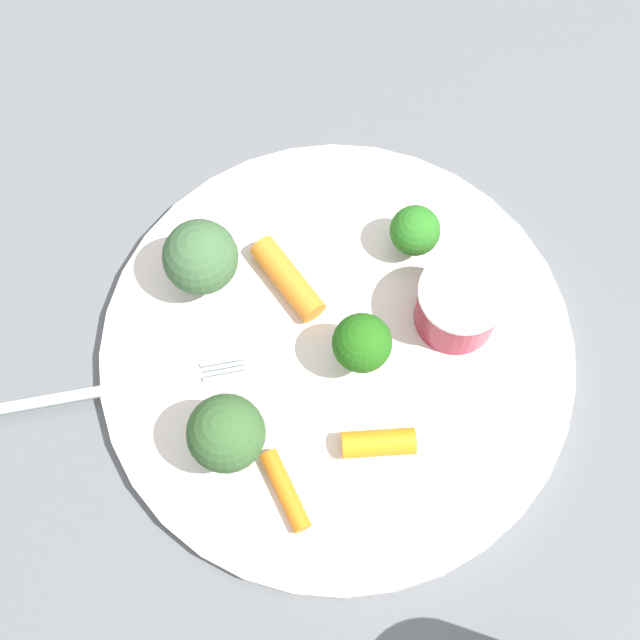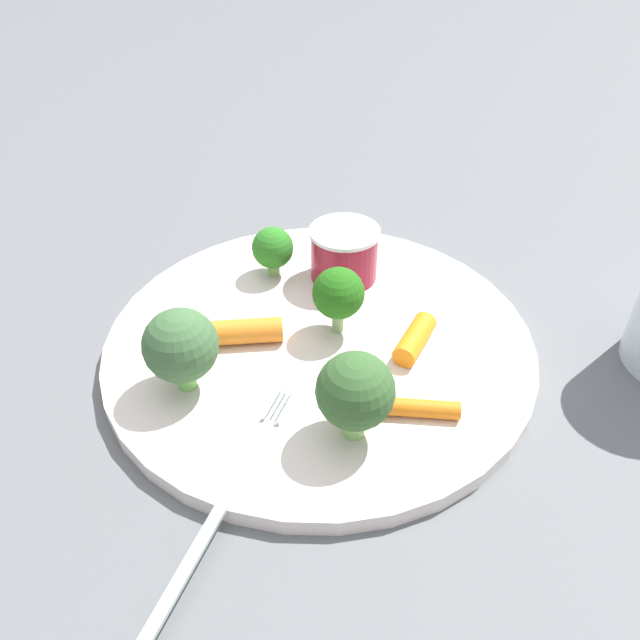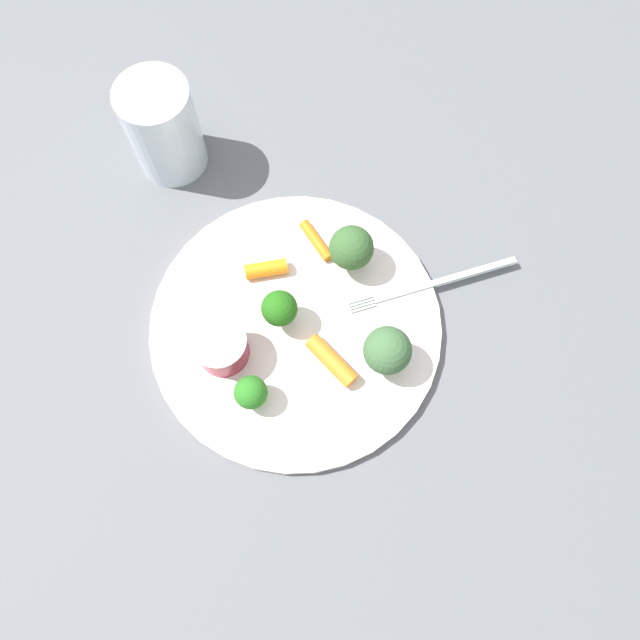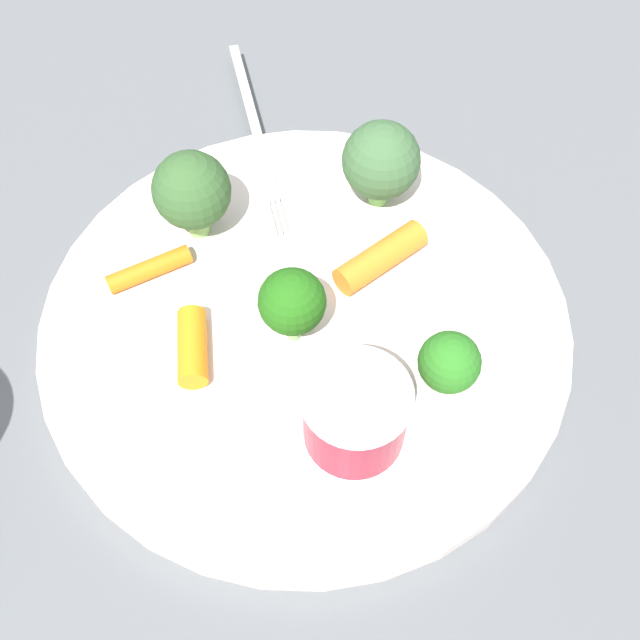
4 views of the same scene
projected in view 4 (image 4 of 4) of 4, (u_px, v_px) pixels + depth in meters
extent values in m
plane|color=#585C5F|center=(306.00, 325.00, 0.43)|extent=(2.40, 2.40, 0.00)
cylinder|color=silver|center=(305.00, 319.00, 0.43)|extent=(0.30, 0.30, 0.01)
cylinder|color=maroon|center=(355.00, 416.00, 0.37)|extent=(0.05, 0.05, 0.04)
cylinder|color=silver|center=(357.00, 396.00, 0.35)|extent=(0.05, 0.05, 0.00)
cylinder|color=#88BF63|center=(198.00, 220.00, 0.45)|extent=(0.01, 0.01, 0.02)
sphere|color=#34582B|center=(192.00, 190.00, 0.43)|extent=(0.05, 0.05, 0.05)
cylinder|color=#85AF6F|center=(293.00, 326.00, 0.41)|extent=(0.01, 0.01, 0.02)
sphere|color=#216015|center=(292.00, 302.00, 0.39)|extent=(0.04, 0.04, 0.04)
cylinder|color=#7FB15F|center=(444.00, 380.00, 0.39)|extent=(0.01, 0.01, 0.01)
sphere|color=#29711F|center=(449.00, 362.00, 0.38)|extent=(0.03, 0.03, 0.03)
cylinder|color=#7DC65F|center=(378.00, 191.00, 0.46)|extent=(0.01, 0.01, 0.02)
sphere|color=#3C6138|center=(381.00, 160.00, 0.44)|extent=(0.05, 0.05, 0.05)
cylinder|color=orange|center=(386.00, 262.00, 0.43)|extent=(0.02, 0.06, 0.02)
cylinder|color=orange|center=(149.00, 269.00, 0.43)|extent=(0.02, 0.05, 0.01)
cylinder|color=orange|center=(192.00, 347.00, 0.40)|extent=(0.05, 0.04, 0.02)
cube|color=#ACBEB4|center=(253.00, 118.00, 0.51)|extent=(0.15, 0.07, 0.00)
cube|color=#ACBEB4|center=(288.00, 217.00, 0.46)|extent=(0.03, 0.01, 0.00)
cube|color=#ACBEB4|center=(282.00, 218.00, 0.46)|extent=(0.03, 0.01, 0.00)
cube|color=#ACBEB4|center=(277.00, 219.00, 0.46)|extent=(0.03, 0.01, 0.00)
cube|color=#ACBEB4|center=(272.00, 219.00, 0.46)|extent=(0.03, 0.01, 0.00)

